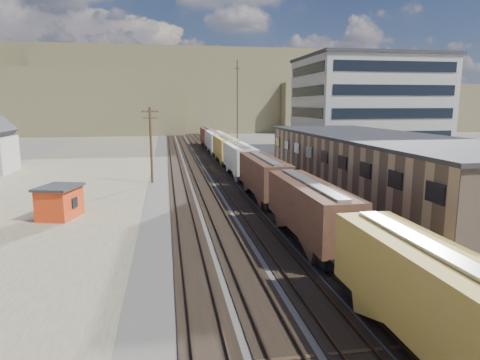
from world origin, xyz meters
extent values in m
plane|color=#6B6356|center=(0.00, 0.00, 0.00)|extent=(300.00, 300.00, 0.00)
cube|color=#4C4742|center=(0.00, 50.00, 0.03)|extent=(18.00, 200.00, 0.06)
cube|color=#6D624B|center=(-20.00, 40.00, 0.01)|extent=(24.00, 180.00, 0.03)
cube|color=#232326|center=(22.00, 35.00, 0.02)|extent=(26.00, 120.00, 0.04)
cube|color=black|center=(-5.00, 50.00, 0.10)|extent=(2.60, 200.00, 0.08)
cube|color=#38281E|center=(-5.72, 50.00, 0.22)|extent=(0.08, 200.00, 0.16)
cube|color=#38281E|center=(-4.28, 50.00, 0.22)|extent=(0.08, 200.00, 0.16)
cube|color=black|center=(-2.00, 50.00, 0.10)|extent=(2.60, 200.00, 0.08)
cube|color=#38281E|center=(-2.72, 50.00, 0.22)|extent=(0.08, 200.00, 0.16)
cube|color=#38281E|center=(-1.28, 50.00, 0.22)|extent=(0.08, 200.00, 0.16)
cube|color=black|center=(1.00, 50.00, 0.10)|extent=(2.60, 200.00, 0.08)
cube|color=#38281E|center=(0.28, 50.00, 0.22)|extent=(0.08, 200.00, 0.16)
cube|color=#38281E|center=(1.72, 50.00, 0.22)|extent=(0.08, 200.00, 0.16)
cube|color=black|center=(3.80, 50.00, 0.10)|extent=(2.60, 200.00, 0.08)
cube|color=#38281E|center=(3.08, 50.00, 0.22)|extent=(0.08, 200.00, 0.16)
cube|color=#38281E|center=(4.52, 50.00, 0.22)|extent=(0.08, 200.00, 0.16)
cube|color=black|center=(3.80, 4.08, 0.75)|extent=(2.20, 2.20, 0.90)
cube|color=gold|center=(3.80, -1.00, 2.90)|extent=(3.00, 13.34, 3.40)
cube|color=#B7B7B2|center=(3.80, -1.00, 4.68)|extent=(0.90, 12.32, 0.16)
cube|color=black|center=(3.80, 9.13, 0.75)|extent=(2.20, 2.20, 0.90)
cube|color=black|center=(3.80, 19.28, 0.75)|extent=(2.20, 2.20, 0.90)
cube|color=#45291D|center=(3.80, 14.20, 2.90)|extent=(3.00, 13.34, 3.40)
cube|color=#B7B7B2|center=(3.80, 14.20, 4.68)|extent=(0.90, 12.33, 0.16)
cube|color=black|center=(3.80, 24.33, 0.75)|extent=(2.20, 2.20, 0.90)
cube|color=black|center=(3.80, 34.48, 0.75)|extent=(2.20, 2.20, 0.90)
cube|color=#45291D|center=(3.80, 29.40, 2.90)|extent=(3.00, 13.34, 3.40)
cube|color=#B7B7B2|center=(3.80, 29.40, 4.68)|extent=(0.90, 12.33, 0.16)
cube|color=black|center=(3.80, 39.53, 0.75)|extent=(2.20, 2.20, 0.90)
cube|color=black|center=(3.80, 49.68, 0.75)|extent=(2.20, 2.20, 0.90)
cube|color=beige|center=(3.80, 44.60, 2.90)|extent=(3.00, 13.34, 3.40)
cube|color=#B7B7B2|center=(3.80, 44.60, 4.68)|extent=(0.90, 12.33, 0.16)
cube|color=black|center=(3.80, 54.73, 0.75)|extent=(2.20, 2.20, 0.90)
cube|color=black|center=(3.80, 64.88, 0.75)|extent=(2.20, 2.20, 0.90)
cube|color=gold|center=(3.80, 59.80, 2.90)|extent=(3.00, 13.34, 3.40)
cube|color=#B7B7B2|center=(3.80, 59.80, 4.68)|extent=(0.90, 12.32, 0.16)
cube|color=black|center=(3.80, 69.93, 0.75)|extent=(2.20, 2.20, 0.90)
cube|color=black|center=(3.80, 80.08, 0.75)|extent=(2.20, 2.20, 0.90)
cube|color=beige|center=(3.80, 75.00, 2.90)|extent=(3.00, 13.34, 3.40)
cube|color=#B7B7B2|center=(3.80, 75.00, 4.68)|extent=(0.90, 12.32, 0.16)
cube|color=black|center=(3.80, 85.13, 0.75)|extent=(2.20, 2.20, 0.90)
cube|color=black|center=(3.80, 95.28, 0.75)|extent=(2.20, 2.20, 0.90)
cube|color=maroon|center=(3.80, 90.20, 2.90)|extent=(3.00, 13.34, 3.40)
cube|color=#B7B7B2|center=(3.80, 90.20, 4.68)|extent=(0.90, 12.32, 0.16)
cube|color=tan|center=(15.00, 25.00, 3.50)|extent=(12.00, 40.00, 7.00)
cube|color=#2D2D30|center=(15.00, 25.00, 7.10)|extent=(12.40, 40.40, 0.30)
cube|color=black|center=(8.95, 25.00, 2.20)|extent=(0.12, 36.00, 1.20)
cube|color=black|center=(8.95, 25.00, 5.20)|extent=(0.12, 36.00, 1.20)
cube|color=#9E998E|center=(28.00, 55.00, 9.00)|extent=(22.00, 18.00, 18.00)
cube|color=#2D2D30|center=(28.00, 55.00, 18.20)|extent=(22.60, 18.60, 0.50)
cube|color=black|center=(16.95, 55.00, 9.00)|extent=(0.12, 16.00, 16.00)
cube|color=black|center=(28.00, 45.95, 9.00)|extent=(20.00, 0.12, 16.00)
cylinder|color=#382619|center=(-8.50, 42.00, 5.00)|extent=(0.32, 0.32, 10.00)
cube|color=#382619|center=(-8.50, 42.00, 9.40)|extent=(2.20, 0.14, 0.14)
cube|color=#382619|center=(-8.50, 42.00, 8.60)|extent=(1.90, 0.14, 0.14)
cylinder|color=black|center=(-7.90, 42.00, 9.55)|extent=(0.08, 0.08, 0.22)
cylinder|color=black|center=(6.00, 60.00, 9.00)|extent=(0.16, 0.16, 18.00)
cube|color=black|center=(6.00, 60.00, 16.50)|extent=(1.20, 0.08, 0.08)
cube|color=brown|center=(-60.00, 150.00, 11.00)|extent=(120.00, 40.00, 22.00)
cube|color=brown|center=(20.00, 160.00, 14.00)|extent=(140.00, 45.00, 28.00)
cube|color=brown|center=(90.00, 150.00, 9.00)|extent=(110.00, 38.00, 18.00)
cube|color=brown|center=(-10.00, 180.00, 16.00)|extent=(200.00, 60.00, 32.00)
cube|color=#E73E15|center=(-16.31, 25.18, 1.41)|extent=(3.74, 4.39, 2.82)
cube|color=#2D2D30|center=(-16.31, 25.18, 2.91)|extent=(4.21, 4.85, 0.23)
cube|color=black|center=(-14.91, 24.78, 1.50)|extent=(0.35, 0.93, 0.94)
imported|color=navy|center=(21.36, 50.25, 0.74)|extent=(4.96, 5.81, 1.48)
imported|color=white|center=(32.38, 38.39, 0.84)|extent=(3.69, 5.31, 1.68)
camera|label=1|loc=(-6.54, -15.22, 10.30)|focal=32.00mm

